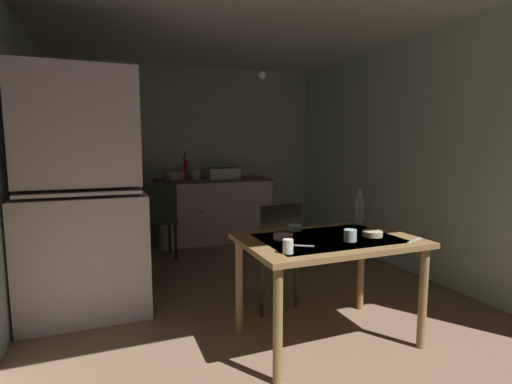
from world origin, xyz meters
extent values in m
plane|color=#896B53|center=(0.00, 0.00, 0.00)|extent=(5.33, 5.33, 0.00)
cube|color=silver|center=(0.00, 2.22, 1.24)|extent=(3.79, 0.10, 2.48)
cube|color=silver|center=(-1.90, 0.00, 1.24)|extent=(0.10, 4.43, 2.48)
cube|color=silver|center=(1.90, 0.00, 1.24)|extent=(0.10, 4.43, 2.48)
cube|color=white|center=(0.00, 0.00, 2.53)|extent=(3.79, 4.43, 0.10)
cube|color=silver|center=(-1.35, -0.20, 0.49)|extent=(0.95, 0.45, 0.97)
cube|color=silver|center=(-1.35, -0.20, 1.50)|extent=(0.88, 0.38, 0.90)
cube|color=silver|center=(-1.35, -0.22, 1.01)|extent=(0.86, 0.40, 0.02)
cube|color=silver|center=(0.22, 1.85, 0.43)|extent=(1.57, 0.60, 0.86)
cube|color=#60454E|center=(0.22, 1.85, 0.88)|extent=(1.60, 0.63, 0.03)
sphere|color=#2D2823|center=(-0.02, 1.54, 0.47)|extent=(0.02, 0.02, 0.02)
cube|color=white|center=(0.36, 1.85, 0.97)|extent=(0.44, 0.34, 0.15)
cube|color=black|center=(0.36, 1.85, 1.04)|extent=(0.38, 0.28, 0.01)
cylinder|color=#B21E19|center=(-0.15, 1.90, 1.03)|extent=(0.05, 0.05, 0.28)
cylinder|color=#B21E19|center=(-0.15, 1.83, 1.13)|extent=(0.03, 0.12, 0.03)
cylinder|color=#AA160D|center=(-0.15, 1.96, 1.22)|extent=(0.02, 0.16, 0.12)
cylinder|color=tan|center=(-0.33, 1.80, 0.94)|extent=(0.27, 0.27, 0.10)
cylinder|color=beige|center=(-0.03, 1.84, 0.96)|extent=(0.14, 0.14, 0.14)
cube|color=olive|center=(0.23, -1.18, 0.72)|extent=(1.19, 0.80, 0.04)
cube|color=white|center=(0.23, -1.18, 0.73)|extent=(0.93, 0.62, 0.00)
cylinder|color=olive|center=(-0.30, -1.52, 0.35)|extent=(0.06, 0.06, 0.70)
cylinder|color=#916C49|center=(0.77, -1.51, 0.35)|extent=(0.06, 0.06, 0.70)
cylinder|color=#916B47|center=(-0.30, -0.85, 0.35)|extent=(0.06, 0.06, 0.70)
cylinder|color=#936944|center=(0.77, -0.84, 0.35)|extent=(0.06, 0.06, 0.70)
cube|color=#29281A|center=(0.09, -0.49, 0.45)|extent=(0.46, 0.46, 0.03)
cube|color=black|center=(0.11, -0.67, 0.68)|extent=(0.38, 0.08, 0.44)
cylinder|color=#29281A|center=(0.23, -0.29, 0.22)|extent=(0.04, 0.04, 0.43)
cylinder|color=#29281A|center=(-0.11, -0.35, 0.22)|extent=(0.04, 0.04, 0.43)
cylinder|color=#29281A|center=(0.28, -0.63, 0.22)|extent=(0.04, 0.04, 0.43)
cylinder|color=#29281A|center=(-0.06, -0.68, 0.22)|extent=(0.04, 0.04, 0.43)
cube|color=#252A1A|center=(-0.63, 1.24, 0.46)|extent=(0.42, 0.42, 0.03)
cube|color=#262C1E|center=(-0.61, 1.06, 0.70)|extent=(0.38, 0.05, 0.45)
cylinder|color=#252A1A|center=(-0.47, 1.42, 0.22)|extent=(0.04, 0.04, 0.44)
cylinder|color=#252A1A|center=(-0.81, 1.40, 0.22)|extent=(0.04, 0.04, 0.44)
cylinder|color=#252A1A|center=(-0.45, 1.08, 0.22)|extent=(0.04, 0.04, 0.44)
cylinder|color=#252A1A|center=(-0.79, 1.06, 0.22)|extent=(0.04, 0.04, 0.44)
cylinder|color=tan|center=(-0.07, -1.10, 0.75)|extent=(0.14, 0.14, 0.03)
cylinder|color=#ADD1C1|center=(0.12, -0.90, 0.75)|extent=(0.10, 0.10, 0.04)
cylinder|color=beige|center=(0.54, -1.25, 0.75)|extent=(0.14, 0.14, 0.04)
cylinder|color=#ADD1C1|center=(0.32, -1.31, 0.77)|extent=(0.08, 0.08, 0.08)
cylinder|color=white|center=(-0.19, -1.42, 0.78)|extent=(0.06, 0.06, 0.08)
cylinder|color=#B7BCC1|center=(0.70, -0.88, 0.84)|extent=(0.07, 0.07, 0.21)
cylinder|color=#B7BCC1|center=(0.70, -0.88, 0.98)|extent=(0.03, 0.03, 0.07)
cube|color=silver|center=(0.73, -1.45, 0.74)|extent=(0.19, 0.09, 0.00)
cube|color=beige|center=(-0.03, -1.31, 0.74)|extent=(0.13, 0.09, 0.00)
sphere|color=#F9EFCC|center=(0.29, 0.17, 2.04)|extent=(0.08, 0.08, 0.08)
camera|label=1|loc=(-1.15, -3.38, 1.37)|focal=26.76mm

